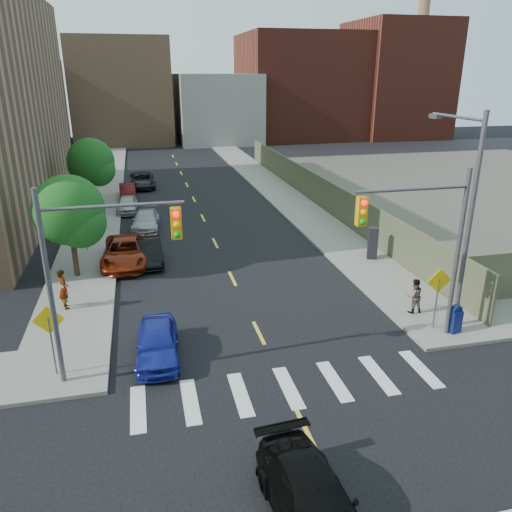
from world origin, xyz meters
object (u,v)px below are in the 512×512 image
parked_car_grey (142,180)px  black_sedan (313,503)px  parked_car_silver (146,220)px  parked_car_white (127,204)px  pedestrian_east (414,296)px  mailbox (455,319)px  parked_car_maroon (128,191)px  parked_car_blue (157,342)px  pedestrian_west (64,289)px  parked_car_red (125,252)px  payphone (373,243)px  parked_car_black (149,251)px

parked_car_grey → black_sedan: parked_car_grey is taller
parked_car_silver → black_sedan: black_sedan is taller
parked_car_white → black_sedan: bearing=-78.6°
parked_car_grey → pedestrian_east: pedestrian_east is taller
parked_car_grey → mailbox: 33.98m
parked_car_white → parked_car_maroon: bearing=92.9°
parked_car_blue → pedestrian_east: size_ratio=2.47×
pedestrian_west → mailbox: bearing=-130.9°
parked_car_blue → parked_car_red: parked_car_red is taller
payphone → parked_car_blue: bearing=-128.5°
pedestrian_east → parked_car_maroon: bearing=-62.3°
mailbox → payphone: 8.82m
parked_car_grey → mailbox: mailbox is taller
pedestrian_east → pedestrian_west: bearing=-13.4°
parked_car_blue → pedestrian_east: pedestrian_east is taller
black_sedan → pedestrian_west: 15.29m
parked_car_maroon → mailbox: bearing=-65.5°
mailbox → pedestrian_east: 2.16m
parked_car_red → pedestrian_east: bearing=-34.6°
parked_car_blue → parked_car_white: 21.96m
parked_car_red → pedestrian_east: size_ratio=3.31×
parked_car_white → pedestrian_east: size_ratio=2.35×
parked_car_blue → black_sedan: (3.27, -8.46, -0.01)m
pedestrian_east → payphone: bearing=-98.9°
parked_car_maroon → pedestrian_east: pedestrian_east is taller
pedestrian_west → parked_car_maroon: bearing=-27.1°
parked_car_maroon → mailbox: size_ratio=3.11×
parked_car_red → parked_car_silver: 6.73m
parked_car_blue → parked_car_maroon: (-1.30, 26.56, -0.05)m
mailbox → pedestrian_west: (-15.94, 6.03, 0.34)m
parked_car_black → parked_car_silver: parked_car_black is taller
parked_car_grey → pedestrian_east: size_ratio=3.05×
parked_car_silver → black_sedan: 25.78m
parked_car_silver → parked_car_maroon: parked_car_silver is taller
parked_car_maroon → pedestrian_west: (-2.61, -21.53, 0.46)m
black_sedan → pedestrian_east: (8.04, 9.48, 0.29)m
parked_car_blue → black_sedan: parked_car_blue is taller
pedestrian_west → black_sedan: bearing=-172.2°
parked_car_red → parked_car_grey: size_ratio=1.08×
parked_car_silver → parked_car_maroon: 9.55m
parked_car_maroon → parked_car_grey: (1.30, 4.21, 0.06)m
black_sedan → pedestrian_west: pedestrian_west is taller
parked_car_grey → payphone: bearing=-63.0°
mailbox → parked_car_red: bearing=126.5°
parked_car_blue → parked_car_maroon: size_ratio=1.05×
parked_car_red → pedestrian_east: pedestrian_east is taller
parked_car_red → parked_car_silver: size_ratio=1.23×
parked_car_white → parked_car_silver: bearing=-72.0°
parked_car_black → black_sedan: 19.19m
parked_car_black → mailbox: size_ratio=3.39×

